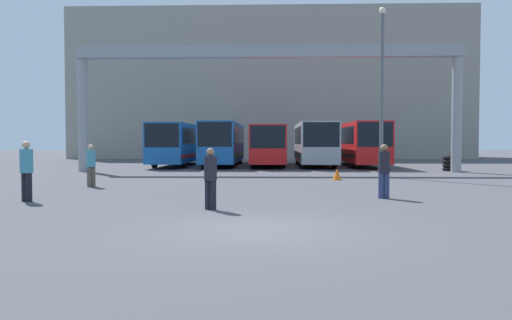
% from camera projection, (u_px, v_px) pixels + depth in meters
% --- Properties ---
extents(ground_plane, '(200.00, 200.00, 0.00)m').
position_uv_depth(ground_plane, '(259.00, 229.00, 10.51)').
color(ground_plane, '#47474C').
extents(building_backdrop, '(43.65, 12.00, 16.19)m').
position_uv_depth(building_backdrop, '(270.00, 88.00, 58.40)').
color(building_backdrop, gray).
rests_on(building_backdrop, ground).
extents(overhead_gantry, '(23.42, 0.80, 7.65)m').
position_uv_depth(overhead_gantry, '(268.00, 69.00, 30.30)').
color(overhead_gantry, gray).
rests_on(overhead_gantry, ground).
extents(bus_slot_0, '(2.49, 11.35, 3.14)m').
position_uv_depth(bus_slot_0, '(178.00, 142.00, 38.04)').
color(bus_slot_0, '#1959A5').
rests_on(bus_slot_0, ground).
extents(bus_slot_1, '(2.46, 11.99, 3.22)m').
position_uv_depth(bus_slot_1, '(224.00, 141.00, 38.25)').
color(bus_slot_1, '#1959A5').
rests_on(bus_slot_1, ground).
extents(bus_slot_2, '(2.51, 11.73, 3.00)m').
position_uv_depth(bus_slot_2, '(268.00, 143.00, 38.02)').
color(bus_slot_2, red).
rests_on(bus_slot_2, ground).
extents(bus_slot_3, '(2.57, 10.30, 3.20)m').
position_uv_depth(bus_slot_3, '(315.00, 142.00, 37.18)').
color(bus_slot_3, '#999EA5').
rests_on(bus_slot_3, ground).
extents(bus_slot_4, '(2.48, 12.22, 3.21)m').
position_uv_depth(bus_slot_4, '(359.00, 142.00, 38.03)').
color(bus_slot_4, red).
rests_on(bus_slot_4, ground).
extents(pedestrian_far_center, '(0.39, 0.39, 1.87)m').
position_uv_depth(pedestrian_far_center, '(27.00, 169.00, 15.38)').
color(pedestrian_far_center, black).
rests_on(pedestrian_far_center, ground).
extents(pedestrian_mid_left, '(0.37, 0.37, 1.77)m').
position_uv_depth(pedestrian_mid_left, '(384.00, 170.00, 16.21)').
color(pedestrian_mid_left, navy).
rests_on(pedestrian_mid_left, ground).
extents(pedestrian_mid_right, '(0.36, 0.36, 1.73)m').
position_uv_depth(pedestrian_mid_right, '(91.00, 164.00, 20.39)').
color(pedestrian_mid_right, brown).
rests_on(pedestrian_mid_right, ground).
extents(pedestrian_near_center, '(0.35, 0.35, 1.68)m').
position_uv_depth(pedestrian_near_center, '(210.00, 177.00, 13.52)').
color(pedestrian_near_center, black).
rests_on(pedestrian_near_center, ground).
extents(traffic_cone, '(0.43, 0.43, 0.56)m').
position_uv_depth(traffic_cone, '(337.00, 174.00, 23.93)').
color(traffic_cone, orange).
rests_on(traffic_cone, ground).
extents(tire_stack, '(1.04, 1.04, 0.96)m').
position_uv_depth(tire_stack, '(451.00, 163.00, 31.36)').
color(tire_stack, black).
rests_on(tire_stack, ground).
extents(lamp_post, '(0.36, 0.36, 8.76)m').
position_uv_depth(lamp_post, '(382.00, 86.00, 25.76)').
color(lamp_post, '#595B60').
rests_on(lamp_post, ground).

